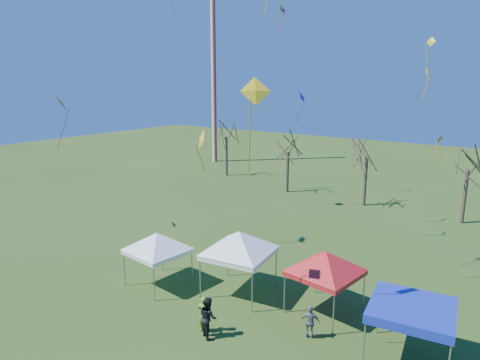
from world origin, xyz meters
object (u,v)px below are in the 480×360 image
at_px(tent_white_west, 157,236).
at_px(tent_white_mid, 239,236).
at_px(person_grey, 310,322).
at_px(radio_mast, 214,73).
at_px(person_dark, 208,317).
at_px(tent_red, 326,256).
at_px(person_green, 204,314).
at_px(tree_2, 368,139).
at_px(tree_0, 226,123).
at_px(tent_blue, 412,310).
at_px(tree_1, 288,137).
at_px(tree_3, 470,150).

distance_m(tent_white_west, tent_white_mid, 4.75).
bearing_deg(person_grey, tent_white_west, -18.90).
height_order(radio_mast, person_dark, radio_mast).
distance_m(radio_mast, tent_red, 43.57).
height_order(person_grey, person_dark, person_dark).
xyz_separation_m(tent_red, person_green, (-3.82, -4.82, -2.17)).
xyz_separation_m(tree_2, person_dark, (1.53, -24.92, -5.33)).
height_order(tree_0, tent_blue, tree_0).
xyz_separation_m(tree_1, person_dark, (9.93, -25.19, -4.83)).
bearing_deg(tree_3, tent_blue, -87.04).
bearing_deg(tree_1, person_grey, -58.61).
bearing_deg(tree_2, radio_mast, 159.43).
bearing_deg(tree_1, radio_mast, 151.52).
xyz_separation_m(tree_2, tent_white_mid, (0.28, -20.72, -2.96)).
height_order(tent_white_west, tent_white_mid, tent_white_mid).
xyz_separation_m(tree_2, tent_white_west, (-4.06, -22.60, -3.36)).
bearing_deg(tree_2, person_grey, -76.42).
relative_size(tree_3, person_green, 4.43).
distance_m(tree_1, person_dark, 27.50).
bearing_deg(tree_2, tree_0, 170.76).
height_order(tree_2, tree_3, tree_2).
bearing_deg(person_green, person_dark, 135.13).
xyz_separation_m(tent_white_mid, person_green, (0.87, -4.02, -2.44)).
bearing_deg(tent_blue, tent_white_mid, 174.99).
bearing_deg(tent_blue, radio_mast, 138.44).
relative_size(person_dark, person_green, 1.07).
bearing_deg(tent_blue, person_dark, -156.91).
relative_size(tree_3, tent_red, 1.86).
height_order(tree_1, tent_white_mid, tree_1).
xyz_separation_m(tree_1, tent_white_west, (4.34, -22.87, -2.86)).
bearing_deg(tree_0, tree_3, -7.08).
bearing_deg(tent_white_mid, tree_3, 68.28).
relative_size(tree_0, tent_blue, 2.31).
bearing_deg(tent_white_west, person_green, -22.31).
distance_m(tree_3, tent_red, 20.11).
distance_m(tent_red, person_dark, 6.43).
relative_size(tree_1, tent_blue, 2.07).
distance_m(radio_mast, tree_0, 11.45).
distance_m(tent_white_mid, tent_red, 4.76).
xyz_separation_m(tree_0, tree_2, (18.48, -3.01, -0.20)).
height_order(tree_1, tree_3, tree_3).
distance_m(radio_mast, tent_white_west, 39.94).
bearing_deg(tree_0, tent_white_mid, -51.66).
bearing_deg(tent_red, tent_white_mid, -170.33).
relative_size(tent_white_mid, person_dark, 2.42).
xyz_separation_m(tent_white_west, person_grey, (9.46, 0.25, -2.14)).
distance_m(tent_white_west, tent_red, 9.42).
distance_m(radio_mast, tent_blue, 48.03).
height_order(tree_2, tent_white_west, tree_2).
xyz_separation_m(radio_mast, tree_3, (34.03, -9.96, -6.42)).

